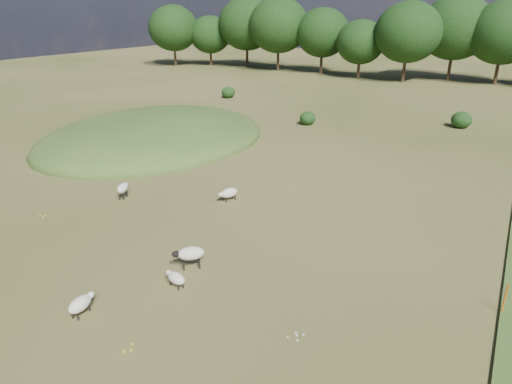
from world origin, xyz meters
TOP-DOWN VIEW (x-y plane):
  - ground at (0.00, 20.00)m, footprint 160.00×160.00m
  - mound at (-12.00, 12.00)m, footprint 16.00×20.00m
  - treeline at (-1.06, 55.44)m, footprint 96.28×14.66m
  - shrubs at (-2.05, 27.39)m, footprint 27.24×9.11m
  - marker_post at (13.65, 0.64)m, footprint 0.06×0.06m
  - sheep_1 at (-5.14, 1.73)m, footprint 0.84×1.19m
  - sheep_2 at (1.18, -6.53)m, footprint 0.61×1.18m
  - sheep_3 at (0.10, 4.33)m, footprint 0.86×1.27m
  - sheep_4 at (2.57, -2.28)m, footprint 1.24×1.16m
  - sheep_5 at (2.92, -3.61)m, footprint 1.07×0.64m

SIDE VIEW (x-z plane):
  - ground at x=0.00m, z-range 0.00..0.00m
  - mound at x=-12.00m, z-range -2.00..2.00m
  - sheep_5 at x=2.92m, z-range 0.08..0.67m
  - sheep_2 at x=1.18m, z-range 0.09..0.75m
  - sheep_3 at x=0.10m, z-range 0.09..0.79m
  - sheep_1 at x=-5.14m, z-range 0.16..0.99m
  - marker_post at x=13.65m, z-range 0.00..1.20m
  - sheep_4 at x=2.57m, z-range 0.19..1.12m
  - shrubs at x=-2.05m, z-range -0.06..1.37m
  - treeline at x=-1.06m, z-range 0.72..12.41m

